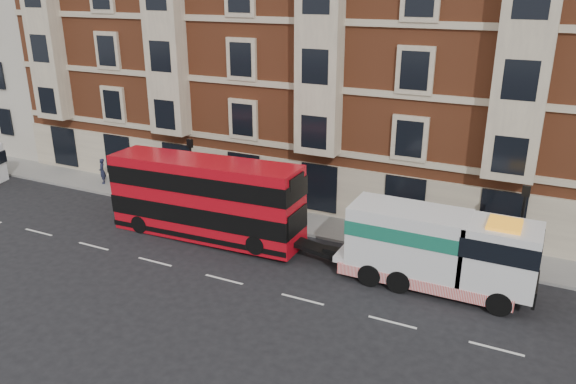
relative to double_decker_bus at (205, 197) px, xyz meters
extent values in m
plane|color=black|center=(3.30, -3.55, -2.30)|extent=(120.00, 120.00, 0.00)
cube|color=slate|center=(3.30, 3.95, -2.23)|extent=(90.00, 3.00, 0.15)
cube|color=brown|center=(3.80, 11.45, 6.70)|extent=(45.00, 12.00, 18.00)
cube|color=#B9B3A2|center=(-26.70, 10.45, 5.70)|extent=(16.00, 10.00, 16.00)
cylinder|color=black|center=(-2.70, 2.65, -0.15)|extent=(0.14, 0.14, 4.00)
cube|color=black|center=(-2.70, 2.65, 1.95)|extent=(0.35, 0.15, 0.50)
cylinder|color=black|center=(15.30, 2.65, -0.15)|extent=(0.14, 0.14, 4.00)
cube|color=black|center=(15.30, 2.65, 1.95)|extent=(0.35, 0.15, 0.50)
cube|color=red|center=(0.00, 0.00, -0.06)|extent=(10.70, 2.39, 4.20)
cube|color=black|center=(0.00, 0.00, -0.68)|extent=(10.74, 2.45, 1.00)
cube|color=black|center=(0.00, 0.00, 1.04)|extent=(10.74, 2.45, 0.96)
cylinder|color=black|center=(-3.63, -1.08, -1.81)|extent=(0.99, 0.31, 0.99)
cylinder|color=black|center=(-3.63, 1.08, -1.81)|extent=(0.99, 0.31, 0.99)
cylinder|color=black|center=(3.63, -1.08, -1.52)|extent=(0.99, 0.31, 0.99)
cylinder|color=black|center=(3.63, 1.08, -1.52)|extent=(0.99, 0.31, 0.99)
cube|color=silver|center=(12.00, 0.00, -1.40)|extent=(8.60, 2.20, 0.29)
cube|color=silver|center=(14.77, 0.00, -0.15)|extent=(3.06, 2.39, 2.77)
cube|color=silver|center=(10.85, 0.00, -0.11)|extent=(5.16, 2.39, 2.77)
cube|color=#16654E|center=(10.85, 0.00, 0.37)|extent=(5.21, 2.43, 0.67)
cube|color=red|center=(11.81, 0.00, -1.73)|extent=(7.64, 2.45, 0.53)
cylinder|color=black|center=(15.06, -1.08, -1.78)|extent=(1.05, 0.33, 1.05)
cylinder|color=black|center=(15.06, 1.08, -1.78)|extent=(1.05, 0.33, 1.05)
cylinder|color=black|center=(10.85, -1.08, -1.78)|extent=(1.05, 0.38, 1.05)
cylinder|color=black|center=(10.85, 1.08, -1.78)|extent=(1.05, 0.38, 1.05)
cylinder|color=black|center=(9.52, -1.08, -1.78)|extent=(1.05, 0.38, 1.05)
cylinder|color=black|center=(9.52, 1.08, -1.78)|extent=(1.05, 0.38, 1.05)
imported|color=#1A1D34|center=(-10.95, 3.89, -1.29)|extent=(0.74, 0.73, 1.73)
camera|label=1|loc=(16.02, -22.85, 10.54)|focal=35.00mm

